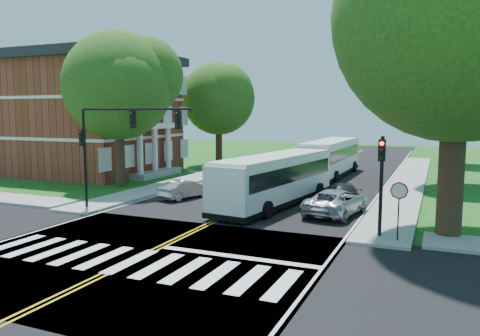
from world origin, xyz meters
The scene contains 24 objects.
ground centered at (0.00, 0.00, 0.00)m, with size 140.00×140.00×0.00m, color #134511.
road centered at (0.00, 18.00, 0.01)m, with size 14.00×96.00×0.01m, color black.
cross_road centered at (0.00, 0.00, 0.01)m, with size 60.00×12.00×0.01m, color black.
center_line centered at (0.00, 22.00, 0.01)m, with size 0.36×70.00×0.01m, color gold.
edge_line_w centered at (-6.80, 22.00, 0.01)m, with size 0.12×70.00×0.01m, color silver.
edge_line_e centered at (6.80, 22.00, 0.01)m, with size 0.12×70.00×0.01m, color silver.
crosswalk centered at (0.00, -0.50, 0.02)m, with size 12.60×3.00×0.01m, color silver.
stop_bar centered at (3.50, 1.60, 0.02)m, with size 6.60×0.40×0.01m, color silver.
sidewalk_nw centered at (-8.30, 25.00, 0.07)m, with size 2.60×40.00×0.15m, color gray.
sidewalk_ne centered at (8.30, 25.00, 0.07)m, with size 2.60×40.00×0.15m, color gray.
tree_ne_big centered at (11.00, 8.00, 9.62)m, with size 10.80×10.80×14.91m.
tree_west_near centered at (-11.50, 14.00, 7.53)m, with size 8.00×8.00×11.40m.
tree_west_far centered at (-11.00, 30.00, 7.00)m, with size 7.60×7.60×10.67m.
tree_east_mid centered at (11.50, 24.00, 7.86)m, with size 8.40×8.40×11.93m.
tree_east_far centered at (12.50, 40.00, 6.86)m, with size 7.20×7.20×10.34m.
brick_building centered at (-21.95, 20.00, 5.42)m, with size 20.00×13.00×10.80m.
signal_nw centered at (-5.86, 6.43, 4.38)m, with size 7.15×0.46×5.66m.
signal_ne centered at (8.20, 6.44, 2.96)m, with size 0.30×0.46×4.40m.
stop_sign centered at (9.00, 5.98, 2.03)m, with size 0.76×0.08×2.53m.
bus_lead centered at (1.51, 11.92, 1.61)m, with size 4.15×11.94×3.03m.
bus_follow centered at (1.78, 25.90, 1.67)m, with size 3.16×12.23×3.15m.
hatchback centered at (-4.64, 11.65, 0.63)m, with size 1.30×3.74×1.23m, color #A8ABAF.
suv centered at (5.41, 10.65, 0.71)m, with size 2.32×5.04×1.40m, color #BABEC2.
dark_sedan centered at (5.06, 14.24, 0.63)m, with size 1.74×4.28×1.24m, color black.
Camera 1 is at (10.46, -14.51, 5.58)m, focal length 35.00 mm.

